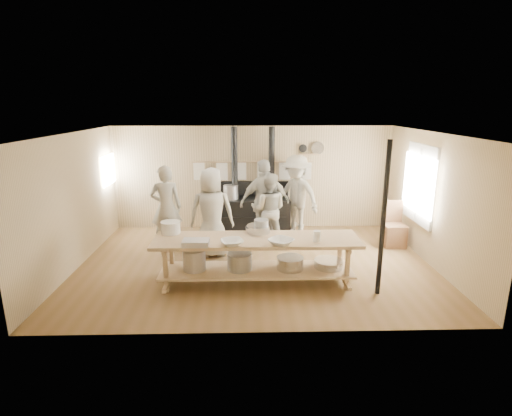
# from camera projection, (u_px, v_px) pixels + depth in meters

# --- Properties ---
(ground) EXTENTS (7.00, 7.00, 0.00)m
(ground) POSITION_uv_depth(u_px,v_px,m) (255.00, 264.00, 8.06)
(ground) COLOR brown
(ground) RESTS_ON ground
(room_shell) EXTENTS (7.00, 7.00, 7.00)m
(room_shell) POSITION_uv_depth(u_px,v_px,m) (255.00, 185.00, 7.64)
(room_shell) COLOR tan
(room_shell) RESTS_ON ground
(window_right) EXTENTS (0.09, 1.50, 1.65)m
(window_right) POSITION_uv_depth(u_px,v_px,m) (420.00, 184.00, 8.35)
(window_right) COLOR beige
(window_right) RESTS_ON ground
(left_opening) EXTENTS (0.00, 0.90, 0.90)m
(left_opening) POSITION_uv_depth(u_px,v_px,m) (108.00, 170.00, 9.49)
(left_opening) COLOR white
(left_opening) RESTS_ON ground
(stove) EXTENTS (1.90, 0.75, 2.60)m
(stove) POSITION_uv_depth(u_px,v_px,m) (253.00, 211.00, 9.97)
(stove) COLOR black
(stove) RESTS_ON ground
(towel_rail) EXTENTS (3.00, 0.04, 0.47)m
(towel_rail) POSITION_uv_depth(u_px,v_px,m) (253.00, 168.00, 9.98)
(towel_rail) COLOR tan
(towel_rail) RESTS_ON ground
(back_wall_shelf) EXTENTS (0.63, 0.14, 0.32)m
(back_wall_shelf) POSITION_uv_depth(u_px,v_px,m) (311.00, 150.00, 9.94)
(back_wall_shelf) COLOR tan
(back_wall_shelf) RESTS_ON ground
(prep_table) EXTENTS (3.60, 0.90, 0.85)m
(prep_table) POSITION_uv_depth(u_px,v_px,m) (256.00, 256.00, 7.06)
(prep_table) COLOR tan
(prep_table) RESTS_ON ground
(support_post) EXTENTS (0.08, 0.08, 2.60)m
(support_post) POSITION_uv_depth(u_px,v_px,m) (383.00, 220.00, 6.47)
(support_post) COLOR black
(support_post) RESTS_ON ground
(cook_far_left) EXTENTS (0.73, 0.53, 1.86)m
(cook_far_left) POSITION_uv_depth(u_px,v_px,m) (166.00, 207.00, 8.72)
(cook_far_left) COLOR #A4A392
(cook_far_left) RESTS_ON ground
(cook_left) EXTENTS (0.89, 0.74, 1.65)m
(cook_left) POSITION_uv_depth(u_px,v_px,m) (269.00, 210.00, 8.94)
(cook_left) COLOR #A4A392
(cook_left) RESTS_ON ground
(cook_center) EXTENTS (0.95, 0.65, 1.89)m
(cook_center) POSITION_uv_depth(u_px,v_px,m) (212.00, 213.00, 8.25)
(cook_center) COLOR #A4A392
(cook_center) RESTS_ON ground
(cook_right) EXTENTS (1.22, 0.73, 1.95)m
(cook_right) POSITION_uv_depth(u_px,v_px,m) (265.00, 203.00, 8.97)
(cook_right) COLOR #A4A392
(cook_right) RESTS_ON ground
(cook_by_window) EXTENTS (1.42, 1.37, 1.94)m
(cook_by_window) POSITION_uv_depth(u_px,v_px,m) (296.00, 195.00, 9.72)
(cook_by_window) COLOR #A4A392
(cook_by_window) RESTS_ON ground
(chair) EXTENTS (0.48, 0.48, 1.01)m
(chair) POSITION_uv_depth(u_px,v_px,m) (393.00, 233.00, 9.01)
(chair) COLOR #543521
(chair) RESTS_ON ground
(bowl_white_a) EXTENTS (0.46, 0.46, 0.09)m
(bowl_white_a) POSITION_uv_depth(u_px,v_px,m) (232.00, 242.00, 6.63)
(bowl_white_a) COLOR white
(bowl_white_a) RESTS_ON prep_table
(bowl_steel_a) EXTENTS (0.47, 0.47, 0.10)m
(bowl_steel_a) POSITION_uv_depth(u_px,v_px,m) (254.00, 230.00, 7.28)
(bowl_steel_a) COLOR silver
(bowl_steel_a) RESTS_ON prep_table
(bowl_white_b) EXTENTS (0.57, 0.57, 0.10)m
(bowl_white_b) POSITION_uv_depth(u_px,v_px,m) (281.00, 242.00, 6.65)
(bowl_white_b) COLOR white
(bowl_white_b) RESTS_ON prep_table
(bowl_steel_b) EXTENTS (0.32, 0.32, 0.09)m
(bowl_steel_b) POSITION_uv_depth(u_px,v_px,m) (260.00, 230.00, 7.28)
(bowl_steel_b) COLOR silver
(bowl_steel_b) RESTS_ON prep_table
(roasting_pan) EXTENTS (0.44, 0.30, 0.10)m
(roasting_pan) POSITION_uv_depth(u_px,v_px,m) (196.00, 243.00, 6.61)
(roasting_pan) COLOR #B2B2B7
(roasting_pan) RESTS_ON prep_table
(mixing_bowl_large) EXTENTS (0.54, 0.54, 0.13)m
(mixing_bowl_large) POSITION_uv_depth(u_px,v_px,m) (258.00, 229.00, 7.27)
(mixing_bowl_large) COLOR silver
(mixing_bowl_large) RESTS_ON prep_table
(bucket_galv) EXTENTS (0.32, 0.32, 0.24)m
(bucket_galv) POSITION_uv_depth(u_px,v_px,m) (261.00, 226.00, 7.26)
(bucket_galv) COLOR gray
(bucket_galv) RESTS_ON prep_table
(deep_bowl_enamel) EXTENTS (0.45, 0.45, 0.22)m
(deep_bowl_enamel) POSITION_uv_depth(u_px,v_px,m) (171.00, 227.00, 7.22)
(deep_bowl_enamel) COLOR white
(deep_bowl_enamel) RESTS_ON prep_table
(pitcher) EXTENTS (0.16, 0.16, 0.19)m
(pitcher) POSITION_uv_depth(u_px,v_px,m) (317.00, 236.00, 6.78)
(pitcher) COLOR white
(pitcher) RESTS_ON prep_table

